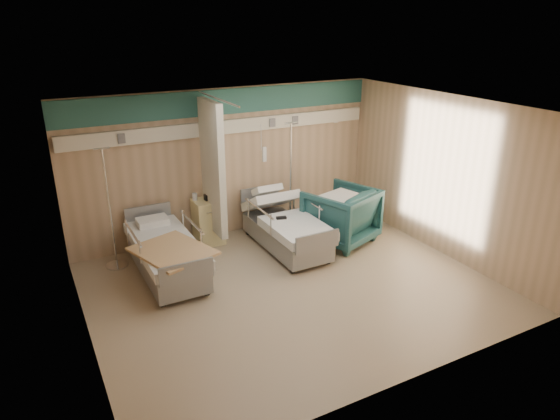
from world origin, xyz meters
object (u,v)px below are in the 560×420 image
(bed_left, at_px, (167,258))
(visitor_armchair, at_px, (341,215))
(bed_right, at_px, (286,233))
(iv_stand_left, at_px, (114,244))
(iv_stand_right, at_px, (290,209))
(bedside_cabinet, at_px, (208,222))

(bed_left, distance_m, visitor_armchair, 3.27)
(bed_right, bearing_deg, bed_left, 180.00)
(bed_left, bearing_deg, visitor_armchair, -3.53)
(bed_left, relative_size, iv_stand_left, 1.04)
(bed_left, height_order, iv_stand_left, iv_stand_left)
(visitor_armchair, relative_size, iv_stand_right, 0.53)
(bed_right, xyz_separation_m, iv_stand_left, (-2.88, 0.74, 0.11))
(iv_stand_right, relative_size, iv_stand_left, 1.04)
(bed_left, xyz_separation_m, visitor_armchair, (3.26, -0.20, 0.21))
(bedside_cabinet, xyz_separation_m, iv_stand_right, (1.65, -0.16, 0.02))
(bed_right, height_order, iv_stand_left, iv_stand_left)
(bedside_cabinet, relative_size, iv_stand_left, 0.41)
(bed_left, relative_size, bedside_cabinet, 2.54)
(bed_left, bearing_deg, iv_stand_right, 15.23)
(visitor_armchair, bearing_deg, iv_stand_right, -79.24)
(bed_right, distance_m, visitor_armchair, 1.09)
(bed_right, distance_m, bedside_cabinet, 1.46)
(iv_stand_right, bearing_deg, iv_stand_left, 179.99)
(bed_right, height_order, visitor_armchair, visitor_armchair)
(bed_left, height_order, visitor_armchair, visitor_armchair)
(iv_stand_right, distance_m, iv_stand_left, 3.38)
(iv_stand_right, height_order, iv_stand_left, iv_stand_right)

